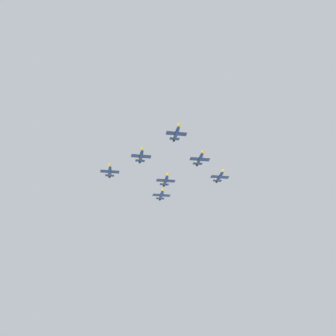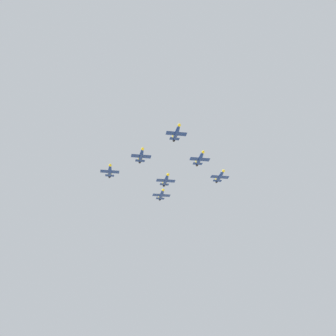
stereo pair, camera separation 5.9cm
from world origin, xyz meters
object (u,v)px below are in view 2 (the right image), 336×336
jet_left_outer (220,176)px  jet_slot_rear (166,180)px  jet_lead (177,133)px  jet_left_wingman (200,158)px  jet_right_outer (110,171)px  jet_right_wingman (141,155)px  jet_trailing (162,195)px

jet_left_outer → jet_slot_rear: jet_left_outer is taller
jet_lead → jet_left_wingman: 25.00m
jet_left_wingman → jet_right_outer: (-51.48, 3.30, -1.90)m
jet_lead → jet_slot_rear: (-11.48, 35.87, -9.14)m
jet_lead → jet_slot_rear: bearing=179.0°
jet_left_wingman → jet_slot_rear: 25.30m
jet_right_wingman → jet_left_outer: size_ratio=0.99×
jet_right_outer → jet_slot_rear: (30.49, 9.75, -3.50)m
jet_trailing → jet_lead: bearing=-0.2°
jet_left_outer → jet_trailing: size_ratio=0.99×
jet_right_outer → jet_trailing: jet_right_outer is taller
jet_right_wingman → jet_trailing: size_ratio=0.99×
jet_right_wingman → jet_trailing: (3.77, 40.75, -6.10)m
jet_right_wingman → jet_slot_rear: size_ratio=0.99×
jet_left_outer → jet_slot_rear: bearing=-90.6°
jet_right_outer → jet_slot_rear: jet_right_outer is taller
jet_right_wingman → jet_slot_rear: (9.51, 22.81, -4.79)m
jet_lead → jet_left_outer: bearing=138.6°
jet_right_wingman → jet_right_outer: 24.75m
jet_right_outer → jet_lead: bearing=40.5°
jet_trailing → jet_left_wingman: bearing=22.9°
jet_left_wingman → jet_slot_rear: bearing=-139.8°
jet_slot_rear → jet_trailing: 18.88m
jet_right_outer → jet_slot_rear: size_ratio=1.00×
jet_lead → jet_right_outer: size_ratio=0.98×
jet_right_wingman → jet_lead: bearing=39.7°
jet_left_wingman → jet_left_outer: jet_left_wingman is taller
jet_trailing → jet_right_outer: bearing=-59.7°
jet_right_wingman → jet_trailing: jet_right_wingman is taller
jet_right_outer → jet_left_outer: bearing=90.1°
jet_slot_rear → jet_lead: bearing=-0.5°
jet_slot_rear → jet_trailing: size_ratio=1.00×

